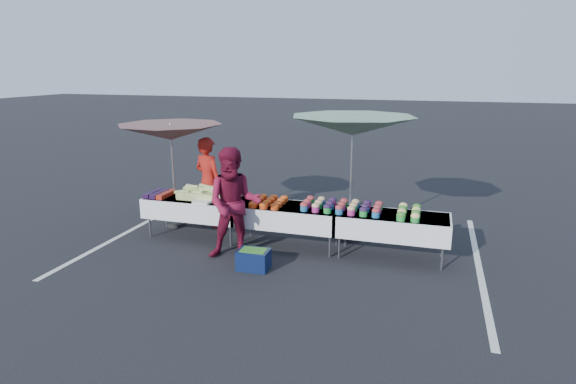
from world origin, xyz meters
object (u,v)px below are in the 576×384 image
(table_left, at_px, (196,206))
(customer, at_px, (234,204))
(table_center, at_px, (288,215))
(vendor, at_px, (208,182))
(umbrella_left, at_px, (171,133))
(umbrella_right, at_px, (353,127))
(storage_bin, at_px, (254,259))
(table_right, at_px, (392,224))

(table_left, distance_m, customer, 1.38)
(table_center, bearing_deg, vendor, 160.18)
(table_left, distance_m, umbrella_left, 1.54)
(table_center, bearing_deg, umbrella_right, 36.21)
(umbrella_left, distance_m, storage_bin, 3.24)
(vendor, bearing_deg, customer, 150.00)
(umbrella_right, bearing_deg, vendor, -179.06)
(table_center, relative_size, customer, 1.00)
(customer, bearing_deg, storage_bin, -56.64)
(vendor, xyz_separation_m, storage_bin, (1.62, -1.78, -0.73))
(vendor, height_order, customer, customer)
(table_left, height_order, vendor, vendor)
(customer, height_order, storage_bin, customer)
(table_center, relative_size, umbrella_left, 0.74)
(table_right, bearing_deg, table_left, 180.00)
(vendor, xyz_separation_m, customer, (1.16, -1.42, 0.04))
(table_left, xyz_separation_m, umbrella_left, (-0.70, 0.45, 1.29))
(table_right, xyz_separation_m, umbrella_left, (-4.30, 0.45, 1.29))
(table_center, height_order, table_right, same)
(table_left, bearing_deg, vendor, 94.39)
(table_center, distance_m, umbrella_right, 1.93)
(table_right, distance_m, storage_bin, 2.35)
(table_center, relative_size, table_right, 1.00)
(vendor, height_order, umbrella_right, umbrella_right)
(umbrella_left, distance_m, umbrella_right, 3.49)
(umbrella_left, height_order, umbrella_right, umbrella_right)
(umbrella_right, bearing_deg, customer, -138.75)
(vendor, distance_m, umbrella_left, 1.19)
(customer, distance_m, umbrella_right, 2.50)
(storage_bin, bearing_deg, vendor, 130.51)
(table_center, xyz_separation_m, umbrella_left, (-2.50, 0.45, 1.29))
(table_center, xyz_separation_m, customer, (-0.69, -0.75, 0.35))
(table_left, bearing_deg, umbrella_right, 14.43)
(umbrella_left, bearing_deg, storage_bin, -34.54)
(table_left, height_order, umbrella_right, umbrella_right)
(umbrella_left, relative_size, storage_bin, 5.01)
(customer, xyz_separation_m, umbrella_right, (1.67, 1.46, 1.15))
(table_left, distance_m, storage_bin, 1.97)
(vendor, xyz_separation_m, umbrella_right, (2.83, 0.05, 1.19))
(customer, height_order, umbrella_left, umbrella_left)
(table_right, xyz_separation_m, vendor, (-3.65, 0.67, 0.31))
(vendor, bearing_deg, storage_bin, 153.08)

